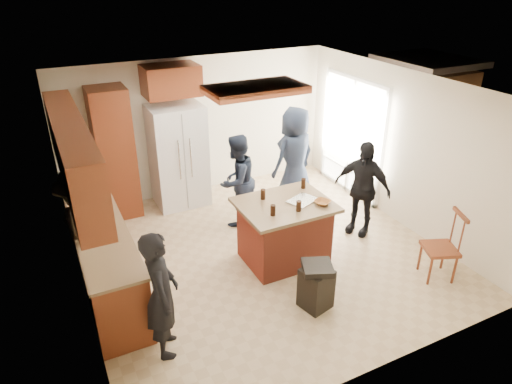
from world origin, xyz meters
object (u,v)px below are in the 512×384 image
person_behind_right (295,156)px  trash_bin (316,286)px  person_side_right (362,188)px  person_counter (88,232)px  person_behind_left (237,181)px  refrigerator (178,156)px  kitchen_island (284,231)px  spindle_chair (441,249)px  person_front_left (162,294)px

person_behind_right → trash_bin: (-1.21, -2.60, -0.56)m
person_side_right → person_counter: person_counter is taller
person_behind_left → person_counter: size_ratio=0.87×
person_behind_left → refrigerator: size_ratio=0.85×
kitchen_island → person_behind_right: bearing=55.1°
kitchen_island → spindle_chair: spindle_chair is taller
trash_bin → kitchen_island: bearing=82.1°
person_front_left → person_behind_left: 2.91m
person_side_right → kitchen_island: 1.51m
person_counter → kitchen_island: person_counter is taller
person_counter → trash_bin: (2.41, -1.60, -0.56)m
person_counter → trash_bin: size_ratio=2.80×
person_counter → person_front_left: bearing=-178.0°
person_behind_right → kitchen_island: person_behind_right is taller
person_behind_right → refrigerator: (-1.83, 0.87, 0.02)m
person_behind_right → refrigerator: refrigerator is taller
person_behind_left → person_behind_right: (1.22, 0.24, 0.11)m
person_side_right → spindle_chair: 1.51m
person_behind_right → person_counter: same height
person_behind_right → kitchen_island: bearing=41.0°
person_behind_left → kitchen_island: bearing=68.4°
refrigerator → kitchen_island: refrigerator is taller
person_side_right → refrigerator: refrigerator is taller
kitchen_island → person_behind_left: bearing=96.9°
person_counter → kitchen_island: (2.55, -0.53, -0.41)m
person_behind_left → person_side_right: person_side_right is taller
person_behind_right → spindle_chair: (0.64, -2.83, -0.43)m
person_front_left → trash_bin: (1.89, -0.14, -0.44)m
person_front_left → kitchen_island: size_ratio=1.19×
person_front_left → person_side_right: person_side_right is taller
person_front_left → spindle_chair: (3.74, -0.37, -0.31)m
spindle_chair → person_counter: bearing=156.7°
person_behind_right → person_side_right: size_ratio=1.14×
person_side_right → person_counter: 4.04m
person_counter → trash_bin: 2.95m
person_behind_right → trash_bin: person_behind_right is taller
person_behind_left → trash_bin: (0.01, -2.36, -0.45)m
kitchen_island → trash_bin: size_ratio=2.03×
person_front_left → person_behind_left: (1.88, 2.22, 0.01)m
refrigerator → trash_bin: refrigerator is taller
trash_bin → person_behind_left: bearing=90.2°
person_behind_right → kitchen_island: 1.90m
person_behind_right → person_counter: (-3.62, -1.00, -0.00)m
person_behind_right → refrigerator: 2.03m
person_behind_left → spindle_chair: bearing=97.2°
spindle_chair → person_behind_right: bearing=102.8°
person_counter → spindle_chair: (4.26, -1.83, -0.43)m
spindle_chair → person_behind_left: bearing=125.7°
person_behind_right → spindle_chair: person_behind_right is taller
person_behind_left → spindle_chair: size_ratio=1.54×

